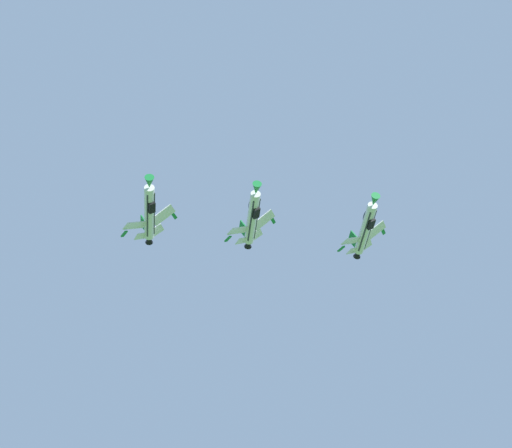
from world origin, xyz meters
name	(u,v)px	position (x,y,z in m)	size (l,w,h in m)	color
fighter_jet_lead	(366,228)	(35.72, 90.50, 92.06)	(9.28, 15.97, 5.49)	silver
fighter_jet_left_wing	(252,217)	(15.73, 91.51, 92.21)	(9.12, 15.97, 5.68)	silver
fighter_jet_right_wing	(149,212)	(-1.83, 91.44, 90.40)	(9.22, 15.97, 5.53)	silver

